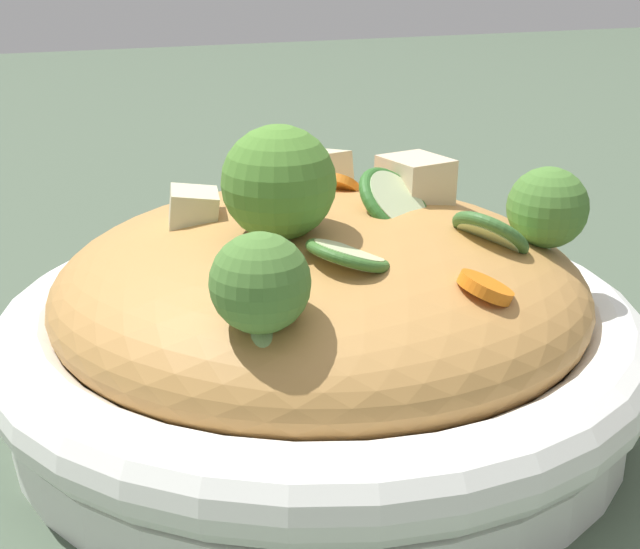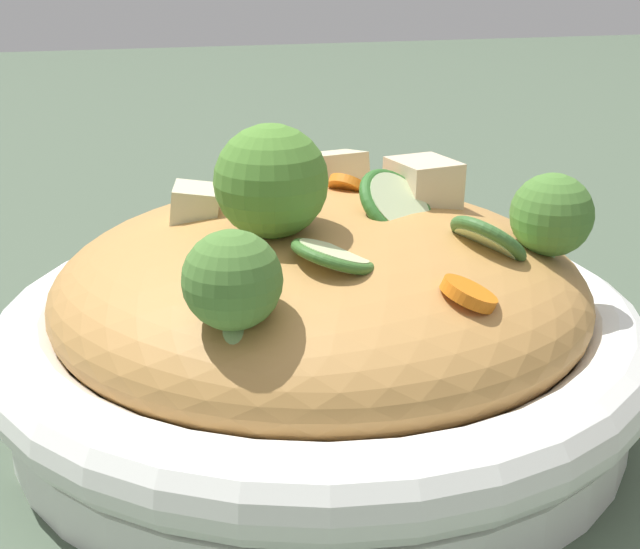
% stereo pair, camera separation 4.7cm
% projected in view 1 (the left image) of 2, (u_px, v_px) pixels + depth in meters
% --- Properties ---
extents(ground_plane, '(3.00, 3.00, 0.00)m').
position_uv_depth(ground_plane, '(320.00, 408.00, 0.50)').
color(ground_plane, '#445341').
extents(serving_bowl, '(0.33, 0.33, 0.06)m').
position_uv_depth(serving_bowl, '(320.00, 352.00, 0.49)').
color(serving_bowl, white).
rests_on(serving_bowl, ground_plane).
extents(noodle_heap, '(0.27, 0.27, 0.09)m').
position_uv_depth(noodle_heap, '(320.00, 290.00, 0.47)').
color(noodle_heap, '#B17E42').
rests_on(noodle_heap, serving_bowl).
extents(broccoli_florets, '(0.21, 0.13, 0.08)m').
position_uv_depth(broccoli_florets, '(345.00, 212.00, 0.41)').
color(broccoli_florets, '#94AE6C').
rests_on(broccoli_florets, serving_bowl).
extents(carrot_coins, '(0.07, 0.22, 0.03)m').
position_uv_depth(carrot_coins, '(341.00, 202.00, 0.50)').
color(carrot_coins, orange).
rests_on(carrot_coins, serving_bowl).
extents(zucchini_slices, '(0.12, 0.11, 0.04)m').
position_uv_depth(zucchini_slices, '(414.00, 225.00, 0.44)').
color(zucchini_slices, '#C3E29B').
rests_on(zucchini_slices, serving_bowl).
extents(chicken_chunks, '(0.15, 0.11, 0.04)m').
position_uv_depth(chicken_chunks, '(338.00, 185.00, 0.51)').
color(chicken_chunks, beige).
rests_on(chicken_chunks, serving_bowl).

